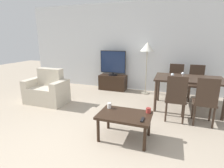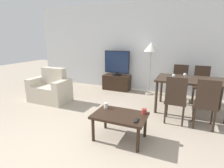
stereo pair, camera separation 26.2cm
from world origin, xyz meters
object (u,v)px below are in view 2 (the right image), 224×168
Objects in this scene: wine_glass_left at (185,75)px; cup_white_near at (144,111)px; remote_primary at (136,121)px; armchair at (50,89)px; dining_chair_far at (201,83)px; tv_stand at (117,82)px; coffee_table at (120,118)px; dining_chair_near_right at (206,102)px; tv at (117,63)px; dining_chair_far_left at (180,81)px; wine_glass_center at (174,76)px; floor_lamp at (151,49)px; cup_colored_far at (106,105)px; dining_table at (191,83)px; dining_chair_near at (176,98)px.

cup_white_near is at bearing -111.16° from wine_glass_left.
armchair is at bearing 157.30° from remote_primary.
tv_stand is at bearing 174.94° from dining_chair_far.
armchair is 3.33m from wine_glass_left.
coffee_table is 0.90× the size of dining_chair_near_right.
tv is at bearing 175.00° from dining_chair_far.
dining_chair_far_left is (3.12, 1.48, 0.20)m from armchair.
cup_white_near is at bearing -105.41° from wine_glass_center.
tv reaches higher than dining_chair_far.
floor_lamp reaches higher than remote_primary.
cup_colored_far is at bearing -72.29° from tv.
tv_stand is 2.99m from dining_chair_near_right.
armchair is at bearing -157.84° from dining_chair_far.
tv_stand is 1.53m from floor_lamp.
remote_primary is at bearing -103.99° from wine_glass_center.
dining_chair_far is 2.46m from cup_white_near.
tv_stand is 2.38m from wine_glass_left.
dining_table is 0.82m from dining_chair_near.
tv_stand is 1.01× the size of coffee_table.
dining_chair_far reaches higher than coffee_table.
dining_chair_near reaches higher than tv_stand.
remote_primary is 1.60m from wine_glass_center.
dining_table is at bearing -24.21° from tv.
dining_table is 17.67× the size of cup_white_near.
floor_lamp reaches higher than dining_chair_far.
dining_chair_far is 6.31× the size of remote_primary.
armchair is at bearing 157.24° from coffee_table.
coffee_table is 10.24× the size of cup_white_near.
cup_white_near is at bearing -16.52° from armchair.
dining_table is 0.82m from dining_chair_near_right.
floor_lamp is at bearing 91.32° from coffee_table.
dining_chair_near is at bearing -108.73° from dining_table.
cup_colored_far is 1.62m from wine_glass_center.
dining_chair_near is at bearing 66.15° from remote_primary.
dining_chair_near_right is at bearing 25.89° from cup_colored_far.
armchair reaches higher than coffee_table.
dining_chair_far is 1.00× the size of dining_chair_far_left.
dining_chair_far is 1.00× the size of dining_chair_near_right.
floor_lamp is at bearing 129.09° from dining_chair_near_right.
wine_glass_center reaches higher than coffee_table.
tv_stand is 2.91m from cup_white_near.
tv_stand is 5.77× the size of remote_primary.
wine_glass_left is at bearing -46.99° from floor_lamp.
wine_glass_left is at bearing 121.84° from dining_chair_near_right.
armchair is 3.47m from dining_table.
floor_lamp reaches higher than tv.
dining_table is 15.33× the size of cup_colored_far.
armchair is 1.10× the size of dining_chair_near_right.
cup_white_near is (1.48, -2.49, 0.24)m from tv_stand.
dining_chair_far is 6.48× the size of wine_glass_center.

